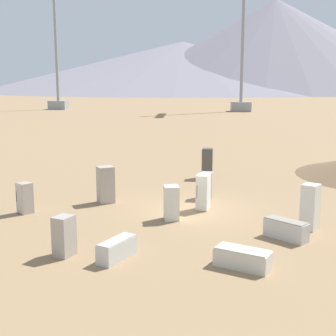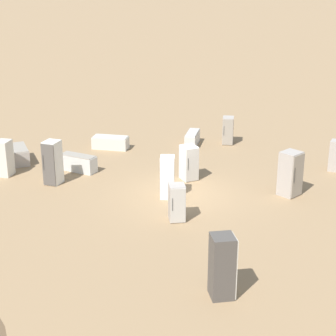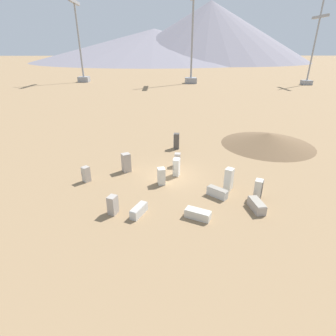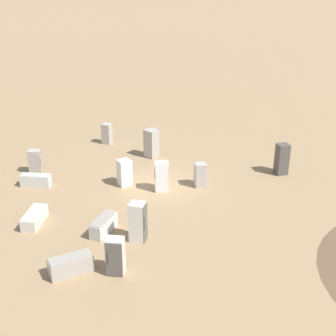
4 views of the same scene
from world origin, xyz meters
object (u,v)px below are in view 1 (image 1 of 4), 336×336
at_px(power_pylon_2, 57,64).
at_px(discarded_fridge_7, 203,192).
at_px(discarded_fridge_6, 243,258).
at_px(discarded_fridge_11, 64,236).
at_px(discarded_fridge_4, 286,229).
at_px(discarded_fridge_0, 117,249).
at_px(discarded_fridge_8, 207,185).
at_px(discarded_fridge_9, 171,203).
at_px(power_pylon_1, 242,61).
at_px(discarded_fridge_12, 310,207).
at_px(discarded_fridge_3, 25,198).
at_px(discarded_fridge_2, 207,163).
at_px(discarded_fridge_10, 106,185).

bearing_deg(power_pylon_2, discarded_fridge_7, -159.56).
height_order(discarded_fridge_6, discarded_fridge_11, discarded_fridge_11).
distance_m(discarded_fridge_4, discarded_fridge_6, 3.63).
xyz_separation_m(discarded_fridge_0, discarded_fridge_8, (8.88, -3.42, 0.35)).
xyz_separation_m(power_pylon_2, discarded_fridge_9, (-82.25, -28.54, -8.97)).
bearing_deg(discarded_fridge_0, power_pylon_1, 108.37).
height_order(power_pylon_1, discarded_fridge_7, power_pylon_1).
distance_m(power_pylon_2, discarded_fridge_7, 86.39).
bearing_deg(discarded_fridge_0, discarded_fridge_12, 53.69).
height_order(power_pylon_2, discarded_fridge_8, power_pylon_2).
height_order(discarded_fridge_8, discarded_fridge_12, discarded_fridge_12).
distance_m(power_pylon_2, discarded_fridge_8, 84.36).
relative_size(discarded_fridge_4, discarded_fridge_12, 0.88).
relative_size(discarded_fridge_3, discarded_fridge_6, 0.73).
relative_size(discarded_fridge_0, discarded_fridge_2, 0.92).
bearing_deg(discarded_fridge_8, power_pylon_1, 91.14).
relative_size(discarded_fridge_7, discarded_fridge_12, 0.90).
distance_m(discarded_fridge_11, discarded_fridge_12, 10.18).
xyz_separation_m(discarded_fridge_4, discarded_fridge_11, (-2.22, 8.29, 0.34)).
bearing_deg(power_pylon_2, discarded_fridge_0, -162.88).
height_order(discarded_fridge_2, discarded_fridge_7, discarded_fridge_2).
bearing_deg(discarded_fridge_9, power_pylon_2, 99.35).
distance_m(discarded_fridge_3, discarded_fridge_8, 9.29).
distance_m(power_pylon_1, discarded_fridge_9, 78.31).
bearing_deg(discarded_fridge_12, discarded_fridge_7, -177.27).
bearing_deg(discarded_fridge_2, discarded_fridge_3, 140.05).
bearing_deg(discarded_fridge_0, power_pylon_2, 134.29).
bearing_deg(discarded_fridge_2, discarded_fridge_0, 171.59).
relative_size(power_pylon_2, discarded_fridge_3, 21.47).
xyz_separation_m(discarded_fridge_10, discarded_fridge_11, (-7.49, 0.12, -0.21)).
bearing_deg(discarded_fridge_7, power_pylon_1, -79.55).
distance_m(discarded_fridge_0, discarded_fridge_6, 4.37).
distance_m(discarded_fridge_2, discarded_fridge_8, 5.34).
xyz_separation_m(discarded_fridge_2, discarded_fridge_10, (-6.48, 5.41, -0.02)).
height_order(discarded_fridge_9, discarded_fridge_11, discarded_fridge_9).
xyz_separation_m(power_pylon_1, discarded_fridge_2, (-67.63, 9.05, -9.16)).
bearing_deg(discarded_fridge_6, discarded_fridge_9, 53.32).
bearing_deg(discarded_fridge_8, discarded_fridge_12, -42.18).
bearing_deg(discarded_fridge_0, discarded_fridge_6, 19.91).
distance_m(discarded_fridge_2, discarded_fridge_7, 7.63).
height_order(discarded_fridge_9, discarded_fridge_10, discarded_fridge_10).
bearing_deg(discarded_fridge_8, discarded_fridge_3, -150.80).
distance_m(discarded_fridge_9, discarded_fridge_10, 4.53).
height_order(discarded_fridge_4, discarded_fridge_6, discarded_fridge_4).
xyz_separation_m(power_pylon_1, discarded_fridge_6, (-82.39, 8.33, -9.80)).
relative_size(discarded_fridge_10, discarded_fridge_12, 0.97).
xyz_separation_m(power_pylon_2, discarded_fridge_3, (-81.54, -21.57, -9.02)).
xyz_separation_m(discarded_fridge_7, discarded_fridge_12, (-2.80, -4.43, 0.09)).
bearing_deg(discarded_fridge_10, discarded_fridge_12, -50.80).
height_order(discarded_fridge_0, discarded_fridge_6, discarded_fridge_0).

